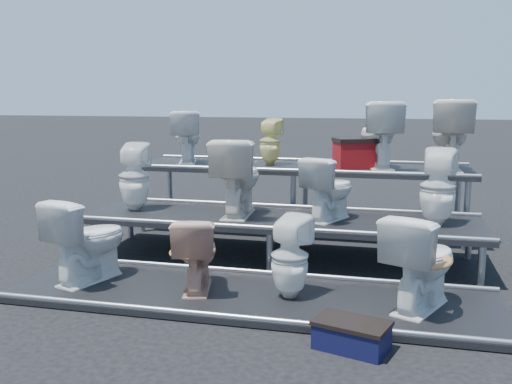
% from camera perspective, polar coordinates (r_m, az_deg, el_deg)
% --- Properties ---
extents(ground, '(80.00, 80.00, 0.00)m').
position_cam_1_polar(ground, '(6.21, 2.34, -6.69)').
color(ground, black).
rests_on(ground, ground).
extents(tier_front, '(4.20, 1.20, 0.06)m').
position_cam_1_polar(tier_front, '(4.99, -0.67, -10.42)').
color(tier_front, black).
rests_on(tier_front, ground).
extents(tier_mid, '(4.20, 1.20, 0.46)m').
position_cam_1_polar(tier_mid, '(6.15, 2.36, -4.63)').
color(tier_mid, black).
rests_on(tier_mid, ground).
extents(tier_back, '(4.20, 1.20, 0.86)m').
position_cam_1_polar(tier_back, '(7.36, 4.38, -0.69)').
color(tier_back, black).
rests_on(tier_back, ground).
extents(toilet_0, '(0.64, 0.86, 0.78)m').
position_cam_1_polar(toilet_0, '(5.44, -16.45, -4.54)').
color(toilet_0, white).
rests_on(toilet_0, tier_front).
extents(toilet_1, '(0.50, 0.71, 0.66)m').
position_cam_1_polar(toilet_1, '(5.02, -5.99, -6.07)').
color(toilet_1, tan).
rests_on(toilet_1, tier_front).
extents(toilet_2, '(0.40, 0.41, 0.70)m').
position_cam_1_polar(toilet_2, '(4.80, 3.41, -6.48)').
color(toilet_2, white).
rests_on(toilet_2, tier_front).
extents(toilet_3, '(0.71, 0.87, 0.78)m').
position_cam_1_polar(toilet_3, '(4.73, 16.20, -6.64)').
color(toilet_3, white).
rests_on(toilet_3, tier_front).
extents(toilet_4, '(0.39, 0.40, 0.76)m').
position_cam_1_polar(toilet_4, '(6.56, -12.07, 1.51)').
color(toilet_4, white).
rests_on(toilet_4, tier_mid).
extents(toilet_5, '(0.52, 0.85, 0.84)m').
position_cam_1_polar(toilet_5, '(6.13, -1.87, 1.51)').
color(toilet_5, silver).
rests_on(toilet_5, tier_mid).
extents(toilet_6, '(0.60, 0.74, 0.66)m').
position_cam_1_polar(toilet_6, '(5.95, 7.35, 0.36)').
color(toilet_6, white).
rests_on(toilet_6, tier_mid).
extents(toilet_7, '(0.40, 0.40, 0.77)m').
position_cam_1_polar(toilet_7, '(5.93, 17.73, 0.47)').
color(toilet_7, white).
rests_on(toilet_7, tier_mid).
extents(toilet_8, '(0.57, 0.76, 0.69)m').
position_cam_1_polar(toilet_8, '(7.65, -6.96, 5.51)').
color(toilet_8, white).
rests_on(toilet_8, tier_back).
extents(toilet_9, '(0.32, 0.33, 0.60)m').
position_cam_1_polar(toilet_9, '(7.33, 1.43, 5.06)').
color(toilet_9, '#F3EA91').
rests_on(toilet_9, tier_back).
extents(toilet_10, '(0.64, 0.89, 0.82)m').
position_cam_1_polar(toilet_10, '(7.16, 12.15, 5.60)').
color(toilet_10, white).
rests_on(toilet_10, tier_back).
extents(toilet_11, '(0.49, 0.84, 0.84)m').
position_cam_1_polar(toilet_11, '(7.18, 18.80, 5.42)').
color(toilet_11, silver).
rests_on(toilet_11, tier_back).
extents(red_crate, '(0.55, 0.50, 0.32)m').
position_cam_1_polar(red_crate, '(7.12, 9.75, 3.65)').
color(red_crate, maroon).
rests_on(red_crate, tier_back).
extents(step_stool, '(0.55, 0.42, 0.17)m').
position_cam_1_polar(step_stool, '(4.13, 9.53, -14.11)').
color(step_stool, black).
rests_on(step_stool, ground).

